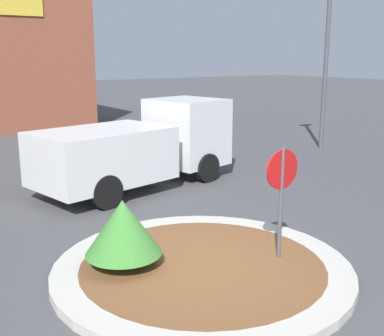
% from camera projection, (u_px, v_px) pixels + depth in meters
% --- Properties ---
extents(ground_plane, '(120.00, 120.00, 0.00)m').
position_uv_depth(ground_plane, '(202.00, 272.00, 7.83)').
color(ground_plane, '#474749').
extents(traffic_island, '(4.82, 4.82, 0.15)m').
position_uv_depth(traffic_island, '(202.00, 268.00, 7.81)').
color(traffic_island, '#BCB7AD').
rests_on(traffic_island, ground_plane).
extents(stop_sign, '(0.66, 0.07, 2.00)m').
position_uv_depth(stop_sign, '(282.00, 186.00, 7.80)').
color(stop_sign, '#4C4C51').
rests_on(stop_sign, ground_plane).
extents(island_shrub, '(1.23, 1.23, 1.09)m').
position_uv_depth(island_shrub, '(123.00, 227.00, 7.61)').
color(island_shrub, brown).
rests_on(island_shrub, traffic_island).
extents(utility_truck, '(5.79, 3.08, 2.23)m').
position_uv_depth(utility_truck, '(141.00, 146.00, 12.76)').
color(utility_truck, silver).
rests_on(utility_truck, ground_plane).
extents(light_pole, '(0.70, 0.30, 5.97)m').
position_uv_depth(light_pole, '(326.00, 53.00, 17.56)').
color(light_pole, '#4C4C51').
rests_on(light_pole, ground_plane).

